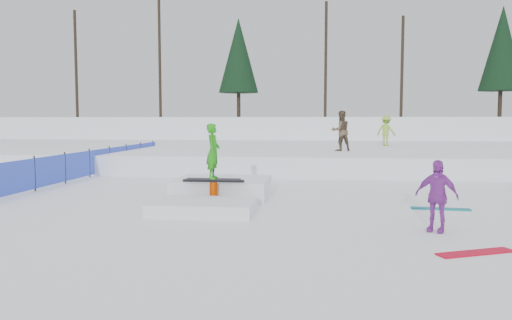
# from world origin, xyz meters

# --- Properties ---
(ground) EXTENTS (120.00, 120.00, 0.00)m
(ground) POSITION_xyz_m (0.00, 0.00, 0.00)
(ground) COLOR white
(snow_berm) EXTENTS (60.00, 14.00, 2.40)m
(snow_berm) POSITION_xyz_m (0.00, 30.00, 1.20)
(snow_berm) COLOR white
(snow_berm) RESTS_ON ground
(snow_midrise) EXTENTS (50.00, 18.00, 0.80)m
(snow_midrise) POSITION_xyz_m (0.00, 16.00, 0.40)
(snow_midrise) COLOR white
(snow_midrise) RESTS_ON ground
(safety_fence) EXTENTS (0.05, 16.00, 1.10)m
(safety_fence) POSITION_xyz_m (-6.50, 6.60, 0.55)
(safety_fence) COLOR blue
(safety_fence) RESTS_ON ground
(treeline) EXTENTS (40.24, 4.22, 10.50)m
(treeline) POSITION_xyz_m (6.18, 28.28, 7.45)
(treeline) COLOR black
(treeline) RESTS_ON snow_berm
(walker_olive) EXTENTS (1.07, 0.96, 1.82)m
(walker_olive) POSITION_xyz_m (3.30, 11.24, 1.71)
(walker_olive) COLOR brown
(walker_olive) RESTS_ON snow_midrise
(walker_ygreen) EXTENTS (1.22, 1.08, 1.64)m
(walker_ygreen) POSITION_xyz_m (5.98, 16.06, 1.62)
(walker_ygreen) COLOR #8BBE36
(walker_ygreen) RESTS_ON snow_midrise
(spectator_purple) EXTENTS (0.90, 0.72, 1.43)m
(spectator_purple) POSITION_xyz_m (4.50, -1.58, 0.71)
(spectator_purple) COLOR purple
(spectator_purple) RESTS_ON ground
(loose_board_red) EXTENTS (1.39, 0.82, 0.03)m
(loose_board_red) POSITION_xyz_m (4.77, -3.19, 0.01)
(loose_board_red) COLOR #B90720
(loose_board_red) RESTS_ON ground
(loose_board_teal) EXTENTS (1.42, 0.40, 0.03)m
(loose_board_teal) POSITION_xyz_m (5.22, 0.97, 0.01)
(loose_board_teal) COLOR #0E6C7B
(loose_board_teal) RESTS_ON ground
(jib_rail_feature) EXTENTS (2.60, 4.40, 2.11)m
(jib_rail_feature) POSITION_xyz_m (-0.49, 1.55, 0.30)
(jib_rail_feature) COLOR white
(jib_rail_feature) RESTS_ON ground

